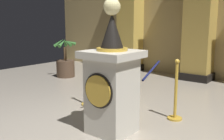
{
  "coord_description": "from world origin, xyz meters",
  "views": [
    {
      "loc": [
        2.59,
        -2.66,
        1.61
      ],
      "look_at": [
        0.33,
        0.21,
        0.92
      ],
      "focal_mm": 42.37,
      "sensor_mm": 36.0,
      "label": 1
    }
  ],
  "objects_px": {
    "potted_palm_left": "(65,65)",
    "stanchion_far": "(87,86)",
    "pedestal_clock": "(112,82)",
    "stanchion_near": "(176,99)"
  },
  "relations": [
    {
      "from": "potted_palm_left",
      "to": "stanchion_far",
      "type": "bearing_deg",
      "value": -33.28
    },
    {
      "from": "pedestal_clock",
      "to": "stanchion_near",
      "type": "bearing_deg",
      "value": 63.93
    },
    {
      "from": "stanchion_near",
      "to": "potted_palm_left",
      "type": "height_order",
      "value": "potted_palm_left"
    },
    {
      "from": "stanchion_far",
      "to": "potted_palm_left",
      "type": "relative_size",
      "value": 0.94
    },
    {
      "from": "pedestal_clock",
      "to": "stanchion_far",
      "type": "height_order",
      "value": "pedestal_clock"
    },
    {
      "from": "stanchion_far",
      "to": "potted_palm_left",
      "type": "bearing_deg",
      "value": 146.72
    },
    {
      "from": "pedestal_clock",
      "to": "potted_palm_left",
      "type": "xyz_separation_m",
      "value": [
        -3.45,
        2.21,
        -0.42
      ]
    },
    {
      "from": "stanchion_far",
      "to": "pedestal_clock",
      "type": "bearing_deg",
      "value": -31.3
    },
    {
      "from": "stanchion_far",
      "to": "potted_palm_left",
      "type": "height_order",
      "value": "potted_palm_left"
    },
    {
      "from": "pedestal_clock",
      "to": "stanchion_far",
      "type": "distance_m",
      "value": 1.39
    }
  ]
}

